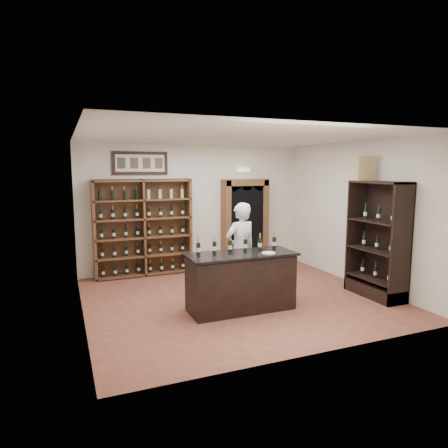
{
  "coord_description": "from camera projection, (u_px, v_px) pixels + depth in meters",
  "views": [
    {
      "loc": [
        -3.0,
        -6.66,
        2.43
      ],
      "look_at": [
        -0.14,
        0.3,
        1.38
      ],
      "focal_mm": 32.0,
      "sensor_mm": 36.0,
      "label": 1
    }
  ],
  "objects": [
    {
      "name": "counter_bottle_4",
      "position": [
        260.0,
        244.0,
        7.07
      ],
      "size": [
        0.07,
        0.07,
        0.3
      ],
      "color": "black",
      "rests_on": "tasting_counter"
    },
    {
      "name": "counter_bottle_1",
      "position": [
        214.0,
        247.0,
        6.75
      ],
      "size": [
        0.07,
        0.07,
        0.3
      ],
      "color": "black",
      "rests_on": "tasting_counter"
    },
    {
      "name": "wall_right",
      "position": [
        357.0,
        213.0,
        8.39
      ],
      "size": [
        0.04,
        5.0,
        3.0
      ],
      "primitive_type": "cube",
      "color": "silver",
      "rests_on": "ground"
    },
    {
      "name": "wall_left",
      "position": [
        79.0,
        228.0,
        6.32
      ],
      "size": [
        0.04,
        5.0,
        3.0
      ],
      "primitive_type": "cube",
      "color": "silver",
      "rests_on": "ground"
    },
    {
      "name": "plate",
      "position": [
        269.0,
        253.0,
        6.76
      ],
      "size": [
        0.23,
        0.23,
        0.02
      ],
      "primitive_type": "cylinder",
      "color": "beige",
      "rests_on": "tasting_counter"
    },
    {
      "name": "framed_picture",
      "position": [
        140.0,
        163.0,
        8.98
      ],
      "size": [
        1.25,
        0.04,
        0.52
      ],
      "primitive_type": "cube",
      "color": "black",
      "rests_on": "wall_back"
    },
    {
      "name": "ceiling",
      "position": [
        238.0,
        137.0,
        7.15
      ],
      "size": [
        5.5,
        5.5,
        0.0
      ],
      "primitive_type": "plane",
      "rotation": [
        3.14,
        0.0,
        0.0
      ],
      "color": "white",
      "rests_on": "wall_back"
    },
    {
      "name": "wine_crate",
      "position": [
        365.0,
        168.0,
        7.69
      ],
      "size": [
        0.37,
        0.22,
        0.48
      ],
      "primitive_type": "cube",
      "rotation": [
        0.0,
        0.0,
        -0.25
      ],
      "color": "tan",
      "rests_on": "side_cabinet"
    },
    {
      "name": "tasting_counter",
      "position": [
        241.0,
        282.0,
        6.87
      ],
      "size": [
        1.88,
        0.78,
        1.0
      ],
      "color": "black",
      "rests_on": "ground"
    },
    {
      "name": "wine_shelf",
      "position": [
        143.0,
        228.0,
        9.06
      ],
      "size": [
        2.2,
        0.38,
        2.2
      ],
      "color": "brown",
      "rests_on": "ground"
    },
    {
      "name": "arched_doorway",
      "position": [
        245.0,
        220.0,
        10.01
      ],
      "size": [
        1.17,
        0.35,
        2.17
      ],
      "color": "black",
      "rests_on": "ground"
    },
    {
      "name": "wall_back",
      "position": [
        195.0,
        207.0,
        9.64
      ],
      "size": [
        5.5,
        0.04,
        3.0
      ],
      "primitive_type": "cube",
      "color": "silver",
      "rests_on": "ground"
    },
    {
      "name": "emergency_light",
      "position": [
        244.0,
        170.0,
        9.92
      ],
      "size": [
        0.3,
        0.1,
        0.1
      ],
      "primitive_type": "cube",
      "color": "white",
      "rests_on": "wall_back"
    },
    {
      "name": "counter_bottle_3",
      "position": [
        245.0,
        245.0,
        6.96
      ],
      "size": [
        0.07,
        0.07,
        0.3
      ],
      "color": "black",
      "rests_on": "tasting_counter"
    },
    {
      "name": "counter_bottle_5",
      "position": [
        274.0,
        243.0,
        7.18
      ],
      "size": [
        0.07,
        0.07,
        0.3
      ],
      "color": "black",
      "rests_on": "tasting_counter"
    },
    {
      "name": "counter_bottle_0",
      "position": [
        198.0,
        249.0,
        6.64
      ],
      "size": [
        0.07,
        0.07,
        0.3
      ],
      "color": "black",
      "rests_on": "tasting_counter"
    },
    {
      "name": "side_cabinet",
      "position": [
        378.0,
        257.0,
        7.58
      ],
      "size": [
        0.48,
        1.2,
        2.2
      ],
      "color": "black",
      "rests_on": "ground"
    },
    {
      "name": "counter_bottle_2",
      "position": [
        230.0,
        246.0,
        6.85
      ],
      "size": [
        0.07,
        0.07,
        0.3
      ],
      "color": "black",
      "rests_on": "tasting_counter"
    },
    {
      "name": "shopkeeper",
      "position": [
        240.0,
        250.0,
        7.6
      ],
      "size": [
        0.73,
        0.55,
        1.8
      ],
      "primitive_type": "imported",
      "rotation": [
        0.0,
        0.0,
        3.34
      ],
      "color": "silver",
      "rests_on": "ground"
    },
    {
      "name": "floor",
      "position": [
        237.0,
        298.0,
        7.56
      ],
      "size": [
        5.5,
        5.5,
        0.0
      ],
      "primitive_type": "plane",
      "color": "brown",
      "rests_on": "ground"
    }
  ]
}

